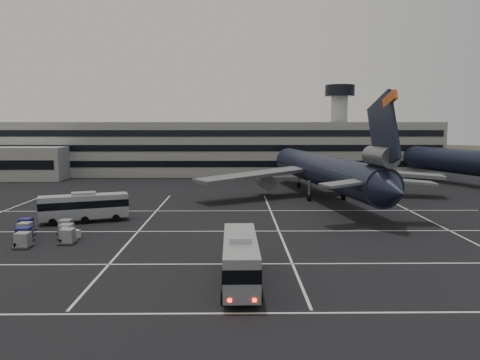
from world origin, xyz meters
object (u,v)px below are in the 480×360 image
trijet_main (324,170)px  bus_far (84,206)px  uld_cluster (43,232)px  bus_near (240,257)px

trijet_main → bus_far: (-37.21, -19.29, -2.95)m
bus_far → uld_cluster: (-1.95, -9.55, -1.46)m
bus_far → trijet_main: bearing=-82.2°
trijet_main → uld_cluster: bearing=-152.3°
trijet_main → bus_far: 42.01m
trijet_main → bus_near: bearing=-117.9°
bus_far → uld_cluster: 9.86m
bus_far → uld_cluster: size_ratio=1.18×
bus_near → uld_cluster: (-23.44, 16.23, -1.57)m
bus_near → uld_cluster: 28.55m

